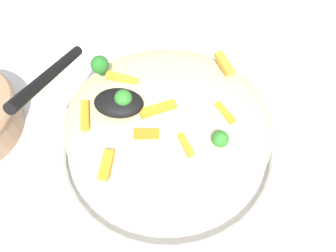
# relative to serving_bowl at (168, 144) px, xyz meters

# --- Properties ---
(ground_plane) EXTENTS (2.40, 2.40, 0.00)m
(ground_plane) POSITION_rel_serving_bowl_xyz_m (0.00, 0.00, -0.02)
(ground_plane) COLOR silver
(serving_bowl) EXTENTS (0.31, 0.31, 0.04)m
(serving_bowl) POSITION_rel_serving_bowl_xyz_m (0.00, 0.00, 0.00)
(serving_bowl) COLOR silver
(serving_bowl) RESTS_ON ground_plane
(pasta_mound) EXTENTS (0.25, 0.24, 0.08)m
(pasta_mound) POSITION_rel_serving_bowl_xyz_m (0.00, 0.00, 0.05)
(pasta_mound) COLOR #DBC689
(pasta_mound) RESTS_ON serving_bowl
(carrot_piece_0) EXTENTS (0.04, 0.03, 0.01)m
(carrot_piece_0) POSITION_rel_serving_bowl_xyz_m (0.01, 0.01, 0.09)
(carrot_piece_0) COLOR orange
(carrot_piece_0) RESTS_ON pasta_mound
(carrot_piece_1) EXTENTS (0.01, 0.03, 0.01)m
(carrot_piece_1) POSITION_rel_serving_bowl_xyz_m (0.05, 0.08, 0.09)
(carrot_piece_1) COLOR orange
(carrot_piece_1) RESTS_ON pasta_mound
(carrot_piece_2) EXTENTS (0.02, 0.04, 0.01)m
(carrot_piece_2) POSITION_rel_serving_bowl_xyz_m (0.09, 0.02, 0.09)
(carrot_piece_2) COLOR orange
(carrot_piece_2) RESTS_ON pasta_mound
(carrot_piece_3) EXTENTS (0.02, 0.03, 0.01)m
(carrot_piece_3) POSITION_rel_serving_bowl_xyz_m (-0.02, 0.05, 0.09)
(carrot_piece_3) COLOR orange
(carrot_piece_3) RESTS_ON pasta_mound
(carrot_piece_4) EXTENTS (0.03, 0.04, 0.01)m
(carrot_piece_4) POSITION_rel_serving_bowl_xyz_m (-0.06, -0.07, 0.09)
(carrot_piece_4) COLOR orange
(carrot_piece_4) RESTS_ON pasta_mound
(carrot_piece_5) EXTENTS (0.03, 0.01, 0.01)m
(carrot_piece_5) POSITION_rel_serving_bowl_xyz_m (0.02, 0.04, 0.09)
(carrot_piece_5) COLOR orange
(carrot_piece_5) RESTS_ON pasta_mound
(carrot_piece_6) EXTENTS (0.03, 0.03, 0.01)m
(carrot_piece_6) POSITION_rel_serving_bowl_xyz_m (-0.06, -0.00, 0.09)
(carrot_piece_6) COLOR orange
(carrot_piece_6) RESTS_ON pasta_mound
(carrot_piece_7) EXTENTS (0.04, 0.02, 0.01)m
(carrot_piece_7) POSITION_rel_serving_bowl_xyz_m (0.06, -0.03, 0.09)
(carrot_piece_7) COLOR orange
(carrot_piece_7) RESTS_ON pasta_mound
(broccoli_floret_0) EXTENTS (0.02, 0.02, 0.02)m
(broccoli_floret_0) POSITION_rel_serving_bowl_xyz_m (-0.06, 0.04, 0.09)
(broccoli_floret_0) COLOR #296820
(broccoli_floret_0) RESTS_ON pasta_mound
(broccoli_floret_1) EXTENTS (0.02, 0.02, 0.03)m
(broccoli_floret_1) POSITION_rel_serving_bowl_xyz_m (0.09, -0.04, 0.10)
(broccoli_floret_1) COLOR #205B1C
(broccoli_floret_1) RESTS_ON pasta_mound
(broccoli_floret_2) EXTENTS (0.02, 0.02, 0.03)m
(broccoli_floret_2) POSITION_rel_serving_bowl_xyz_m (0.05, 0.01, 0.10)
(broccoli_floret_2) COLOR #296820
(broccoli_floret_2) RESTS_ON pasta_mound
(serving_spoon) EXTENTS (0.11, 0.15, 0.08)m
(serving_spoon) POSITION_rel_serving_bowl_xyz_m (0.08, 0.01, 0.11)
(serving_spoon) COLOR black
(serving_spoon) RESTS_ON pasta_mound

